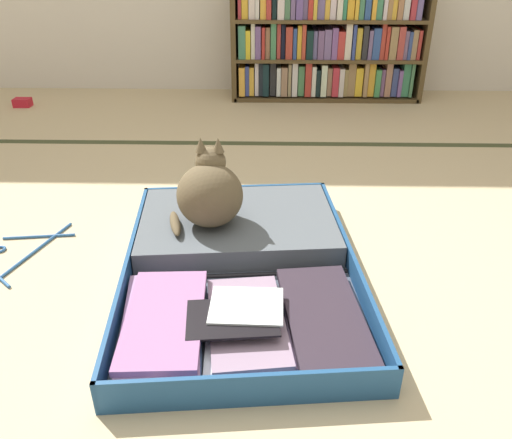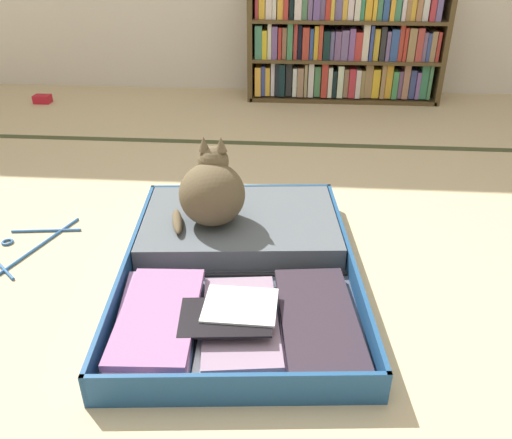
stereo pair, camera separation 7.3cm
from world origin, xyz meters
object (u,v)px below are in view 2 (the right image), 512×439
(bookshelf, at_px, (344,41))
(open_suitcase, at_px, (237,257))
(clothes_hanger, at_px, (26,247))
(black_cat, at_px, (212,192))
(small_red_pouch, at_px, (42,99))

(bookshelf, bearing_deg, open_suitcase, -102.75)
(bookshelf, bearing_deg, clothes_hanger, -121.61)
(bookshelf, relative_size, black_cat, 4.19)
(open_suitcase, xyz_separation_m, small_red_pouch, (-1.42, 1.72, -0.02))
(bookshelf, relative_size, open_suitcase, 1.15)
(small_red_pouch, bearing_deg, clothes_hanger, -67.41)
(black_cat, bearing_deg, open_suitcase, -54.93)
(clothes_hanger, distance_m, small_red_pouch, 1.79)
(black_cat, bearing_deg, small_red_pouch, 129.93)
(open_suitcase, distance_m, black_cat, 0.23)
(open_suitcase, height_order, small_red_pouch, open_suitcase)
(bookshelf, height_order, black_cat, bookshelf)
(open_suitcase, xyz_separation_m, black_cat, (-0.09, 0.13, 0.16))
(clothes_hanger, height_order, small_red_pouch, small_red_pouch)
(bookshelf, distance_m, clothes_hanger, 2.28)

